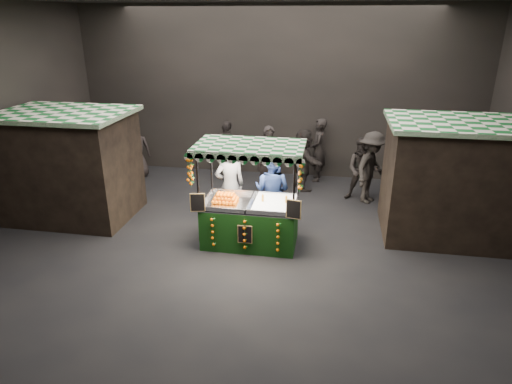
# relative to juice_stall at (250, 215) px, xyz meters

# --- Properties ---
(ground) EXTENTS (12.00, 12.00, 0.00)m
(ground) POSITION_rel_juice_stall_xyz_m (-0.12, -0.25, -0.69)
(ground) COLOR black
(ground) RESTS_ON ground
(market_hall) EXTENTS (12.10, 10.10, 5.05)m
(market_hall) POSITION_rel_juice_stall_xyz_m (-0.12, -0.25, 2.69)
(market_hall) COLOR black
(market_hall) RESTS_ON ground
(neighbour_stall_left) EXTENTS (3.00, 2.20, 2.60)m
(neighbour_stall_left) POSITION_rel_juice_stall_xyz_m (-4.52, 0.75, 0.62)
(neighbour_stall_left) COLOR black
(neighbour_stall_left) RESTS_ON ground
(neighbour_stall_right) EXTENTS (3.00, 2.20, 2.60)m
(neighbour_stall_right) POSITION_rel_juice_stall_xyz_m (4.28, 1.25, 0.62)
(neighbour_stall_right) COLOR black
(neighbour_stall_right) RESTS_ON ground
(juice_stall) EXTENTS (2.30, 1.35, 2.23)m
(juice_stall) POSITION_rel_juice_stall_xyz_m (0.00, 0.00, 0.00)
(juice_stall) COLOR black
(juice_stall) RESTS_ON ground
(vendor_grey) EXTENTS (0.83, 0.71, 1.92)m
(vendor_grey) POSITION_rel_juice_stall_xyz_m (-0.66, 0.95, 0.27)
(vendor_grey) COLOR gray
(vendor_grey) RESTS_ON ground
(vendor_blue) EXTENTS (1.05, 0.92, 1.82)m
(vendor_blue) POSITION_rel_juice_stall_xyz_m (0.34, 0.92, 0.22)
(vendor_blue) COLOR navy
(vendor_blue) RESTS_ON ground
(shopper_0) EXTENTS (0.70, 0.48, 1.86)m
(shopper_0) POSITION_rel_juice_stall_xyz_m (-0.08, 3.25, 0.23)
(shopper_0) COLOR #2A2422
(shopper_0) RESTS_ON ground
(shopper_1) EXTENTS (0.93, 0.78, 1.72)m
(shopper_1) POSITION_rel_juice_stall_xyz_m (2.45, 2.94, 0.17)
(shopper_1) COLOR black
(shopper_1) RESTS_ON ground
(shopper_2) EXTENTS (1.15, 0.81, 1.81)m
(shopper_2) POSITION_rel_juice_stall_xyz_m (-1.41, 3.88, 0.21)
(shopper_2) COLOR #2D2725
(shopper_2) RESTS_ON ground
(shopper_3) EXTENTS (1.21, 1.42, 1.91)m
(shopper_3) POSITION_rel_juice_stall_xyz_m (2.67, 2.88, 0.26)
(shopper_3) COLOR #292521
(shopper_3) RESTS_ON ground
(shopper_4) EXTENTS (1.01, 0.92, 1.73)m
(shopper_4) POSITION_rel_juice_stall_xyz_m (-4.22, 3.69, 0.17)
(shopper_4) COLOR #2C2424
(shopper_4) RESTS_ON ground
(shopper_5) EXTENTS (1.15, 1.69, 1.75)m
(shopper_5) POSITION_rel_juice_stall_xyz_m (0.87, 3.54, 0.18)
(shopper_5) COLOR black
(shopper_5) RESTS_ON ground
(shopper_6) EXTENTS (0.45, 0.69, 1.88)m
(shopper_6) POSITION_rel_juice_stall_xyz_m (1.23, 4.35, 0.24)
(shopper_6) COLOR black
(shopper_6) RESTS_ON ground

